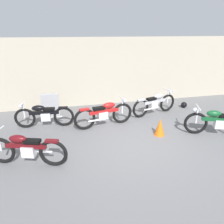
{
  "coord_description": "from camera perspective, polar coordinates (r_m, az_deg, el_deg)",
  "views": [
    {
      "loc": [
        -1.95,
        -5.03,
        3.11
      ],
      "look_at": [
        -0.45,
        1.25,
        0.55
      ],
      "focal_mm": 33.16,
      "sensor_mm": 36.0,
      "label": 1
    }
  ],
  "objects": [
    {
      "name": "ground_plane",
      "position": [
        6.22,
        6.82,
        -8.49
      ],
      "size": [
        40.0,
        40.0,
        0.0
      ],
      "primitive_type": "plane",
      "color": "slate"
    },
    {
      "name": "building_wall",
      "position": [
        9.2,
        -0.95,
        11.09
      ],
      "size": [
        18.0,
        0.3,
        2.86
      ],
      "primitive_type": "cube",
      "color": "#B2A893",
      "rests_on": "ground_plane"
    },
    {
      "name": "stone_marker",
      "position": [
        8.31,
        -16.65,
        1.9
      ],
      "size": [
        0.66,
        0.21,
        0.86
      ],
      "primitive_type": "cube",
      "rotation": [
        0.0,
        0.0,
        0.01
      ],
      "color": "#9E9EA3",
      "rests_on": "ground_plane"
    },
    {
      "name": "helmet",
      "position": [
        9.4,
        19.21,
        1.88
      ],
      "size": [
        0.25,
        0.25,
        0.25
      ],
      "primitive_type": "sphere",
      "color": "black",
      "rests_on": "ground_plane"
    },
    {
      "name": "traffic_cone",
      "position": [
        6.68,
        13.05,
        -4.06
      ],
      "size": [
        0.32,
        0.32,
        0.55
      ],
      "primitive_type": "cone",
      "color": "orange",
      "rests_on": "ground_plane"
    },
    {
      "name": "motorcycle_silver",
      "position": [
        8.26,
        11.76,
        2.33
      ],
      "size": [
        1.99,
        0.77,
        0.92
      ],
      "rotation": [
        0.0,
        0.0,
        0.27
      ],
      "color": "black",
      "rests_on": "ground_plane"
    },
    {
      "name": "motorcycle_black",
      "position": [
        7.38,
        -18.28,
        -0.82
      ],
      "size": [
        1.98,
        0.55,
        0.89
      ],
      "rotation": [
        0.0,
        0.0,
        3.03
      ],
      "color": "black",
      "rests_on": "ground_plane"
    },
    {
      "name": "motorcycle_red",
      "position": [
        7.05,
        -2.06,
        -0.47
      ],
      "size": [
        2.1,
        0.66,
        0.95
      ],
      "rotation": [
        0.0,
        0.0,
        0.17
      ],
      "color": "black",
      "rests_on": "ground_plane"
    },
    {
      "name": "motorcycle_green",
      "position": [
        7.24,
        27.17,
        -2.46
      ],
      "size": [
        1.96,
        0.95,
        0.93
      ],
      "rotation": [
        0.0,
        0.0,
        2.76
      ],
      "color": "black",
      "rests_on": "ground_plane"
    },
    {
      "name": "motorcycle_maroon",
      "position": [
        5.49,
        -22.67,
        -9.35
      ],
      "size": [
        1.95,
        0.84,
        0.91
      ],
      "rotation": [
        0.0,
        0.0,
        2.82
      ],
      "color": "black",
      "rests_on": "ground_plane"
    }
  ]
}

